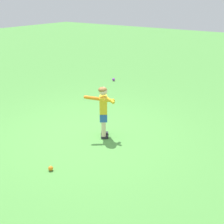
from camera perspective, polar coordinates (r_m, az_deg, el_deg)
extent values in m
plane|color=#519942|center=(6.05, -4.84, -4.36)|extent=(40.00, 40.00, 0.00)
cube|color=#232328|center=(5.99, -1.50, -4.34)|extent=(0.17, 0.16, 0.05)
cylinder|color=beige|center=(5.90, -1.72, -2.75)|extent=(0.09, 0.09, 0.34)
cube|color=#232328|center=(5.83, -1.49, -5.10)|extent=(0.17, 0.16, 0.05)
cylinder|color=beige|center=(5.75, -1.71, -3.47)|extent=(0.09, 0.09, 0.34)
cube|color=#2856A8|center=(5.72, -1.74, -0.85)|extent=(0.28, 0.31, 0.16)
cube|color=yellow|center=(5.63, -1.77, 1.49)|extent=(0.27, 0.29, 0.34)
sphere|color=beige|center=(5.53, -1.81, 4.25)|extent=(0.17, 0.17, 0.17)
ellipsoid|color=olive|center=(5.52, -1.91, 4.54)|extent=(0.24, 0.24, 0.11)
sphere|color=orange|center=(5.60, -0.35, 2.37)|extent=(0.04, 0.04, 0.04)
cylinder|color=black|center=(5.60, -1.28, 2.49)|extent=(0.13, 0.10, 0.05)
cylinder|color=orange|center=(5.60, -3.72, 2.81)|extent=(0.32, 0.26, 0.11)
sphere|color=orange|center=(5.60, -5.45, 3.03)|extent=(0.07, 0.07, 0.07)
cylinder|color=yellow|center=(5.63, -0.72, 2.60)|extent=(0.31, 0.10, 0.14)
cylinder|color=yellow|center=(5.56, -0.70, 2.36)|extent=(0.11, 0.31, 0.14)
sphere|color=orange|center=(4.93, -12.33, -11.09)|extent=(0.08, 0.08, 0.08)
sphere|color=purple|center=(9.78, 0.32, 6.62)|extent=(0.10, 0.10, 0.10)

